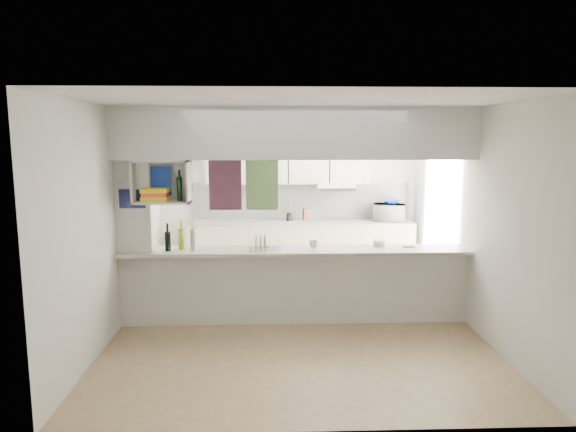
{
  "coord_description": "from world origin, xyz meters",
  "views": [
    {
      "loc": [
        -0.31,
        -6.06,
        2.24
      ],
      "look_at": [
        -0.07,
        0.5,
        1.25
      ],
      "focal_mm": 32.0,
      "sensor_mm": 36.0,
      "label": 1
    }
  ],
  "objects_px": {
    "dish_rack": "(263,243)",
    "microwave": "(389,213)",
    "bowl": "(391,202)",
    "wine_bottles": "(181,239)"
  },
  "relations": [
    {
      "from": "dish_rack",
      "to": "microwave",
      "type": "bearing_deg",
      "value": 39.77
    },
    {
      "from": "bowl",
      "to": "dish_rack",
      "type": "bearing_deg",
      "value": -134.33
    },
    {
      "from": "bowl",
      "to": "wine_bottles",
      "type": "distance_m",
      "value": 3.68
    },
    {
      "from": "microwave",
      "to": "bowl",
      "type": "bearing_deg",
      "value": -141.11
    },
    {
      "from": "bowl",
      "to": "wine_bottles",
      "type": "relative_size",
      "value": 0.68
    },
    {
      "from": "dish_rack",
      "to": "bowl",
      "type": "bearing_deg",
      "value": 39.5
    },
    {
      "from": "bowl",
      "to": "wine_bottles",
      "type": "height_order",
      "value": "wine_bottles"
    },
    {
      "from": "bowl",
      "to": "microwave",
      "type": "bearing_deg",
      "value": -156.77
    },
    {
      "from": "microwave",
      "to": "dish_rack",
      "type": "distance_m",
      "value": 2.89
    },
    {
      "from": "microwave",
      "to": "bowl",
      "type": "xyz_separation_m",
      "value": [
        0.03,
        0.01,
        0.17
      ]
    }
  ]
}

